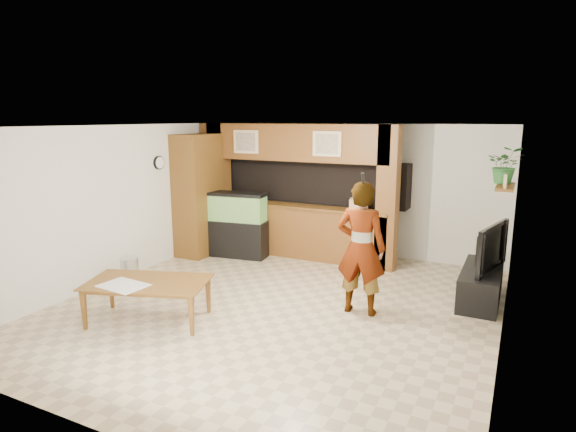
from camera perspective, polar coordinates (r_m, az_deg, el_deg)
The scene contains 20 objects.
floor at distance 7.19m, azimuth -1.26°, elevation -10.62°, with size 6.50×6.50×0.00m, color tan.
ceiling at distance 6.66m, azimuth -1.36°, elevation 10.58°, with size 6.50×6.50×0.00m, color white.
wall_back at distance 9.76m, azimuth 7.53°, elevation 3.16°, with size 6.00×6.00×0.00m, color beige.
wall_left at distance 8.59m, azimuth -19.37°, elevation 1.44°, with size 6.50×6.50×0.00m, color beige.
wall_right at distance 6.07m, azimuth 24.73°, elevation -3.01°, with size 6.50×6.50×0.00m, color beige.
partition at distance 9.54m, azimuth 0.93°, elevation 3.14°, with size 4.20×0.99×2.60m.
wall_clock at distance 9.21m, azimuth -15.04°, elevation 6.12°, with size 0.05×0.25×0.25m.
wall_shelf at distance 7.92m, azimuth 24.36°, elevation 3.18°, with size 0.25×0.90×0.04m, color brown.
pantry_cabinet at distance 9.75m, azimuth -10.53°, elevation 2.46°, with size 0.60×0.98×2.40m, color brown.
trash_can at distance 8.20m, azimuth -18.23°, elevation -6.44°, with size 0.28×0.28×0.52m, color #B2B2B7.
aquarium at distance 9.53m, azimuth -6.00°, elevation -1.13°, with size 1.16×0.43×1.28m.
tv_stand at distance 7.87m, azimuth 21.89°, elevation -7.55°, with size 0.55×1.50×0.50m, color black.
television at distance 7.71m, azimuth 22.23°, elevation -3.35°, with size 1.20×0.16×0.69m, color black.
photo_frame at distance 7.59m, azimuth 24.34°, elevation 3.76°, with size 0.03×0.15×0.20m, color #C9B286.
potted_plant at distance 8.09m, azimuth 24.38°, elevation 5.52°, with size 0.51×0.44×0.57m, color #255D28.
person at distance 6.75m, azimuth 8.64°, elevation -3.80°, with size 0.69×0.45×1.88m, color olive.
microphone at distance 6.39m, azimuth 8.90°, elevation 4.38°, with size 0.04×0.04×0.17m, color black.
dining_table at distance 6.84m, azimuth -16.29°, elevation -9.76°, with size 1.61×0.90×0.56m, color brown.
newspaper_a at distance 6.69m, azimuth -18.94°, elevation -7.81°, with size 0.60×0.44×0.01m, color silver.
counter_box at distance 8.91m, azimuth 8.38°, elevation 1.34°, with size 0.33×0.22×0.22m, color tan.
Camera 1 is at (3.07, -5.90, 2.72)m, focal length 30.00 mm.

